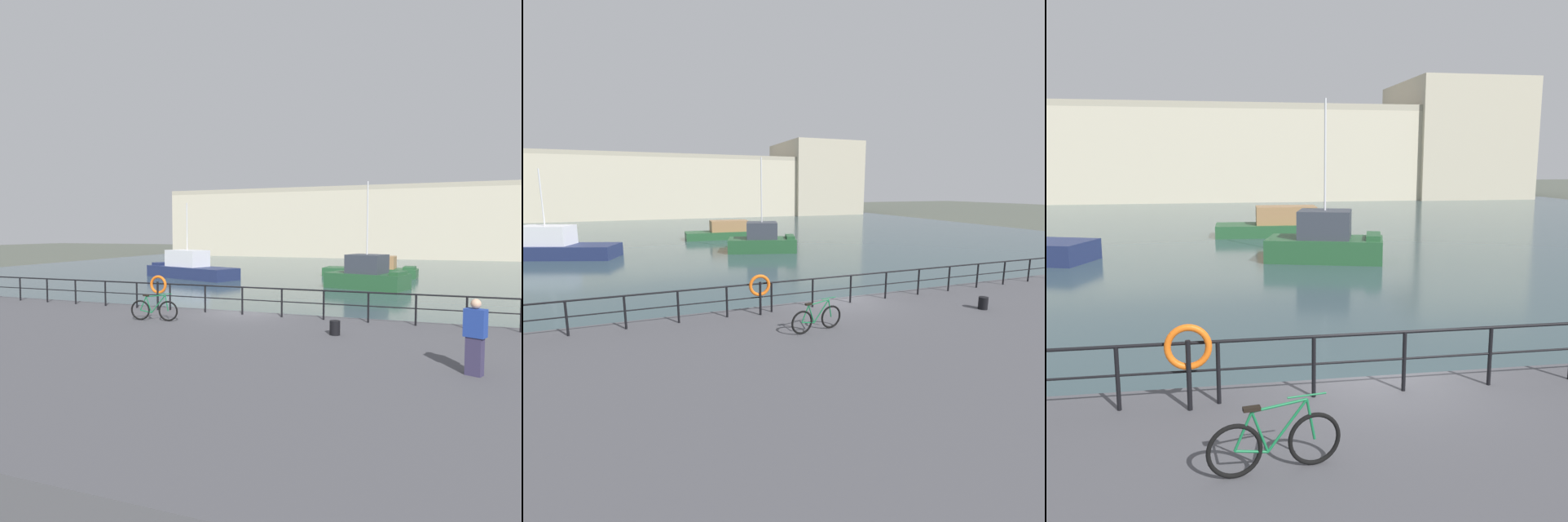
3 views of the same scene
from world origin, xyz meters
The scene contains 8 objects.
ground_plane centered at (0.00, 0.00, 0.00)m, with size 240.00×240.00×0.00m, color #4C5147.
water_basin centered at (0.00, 30.20, 0.01)m, with size 80.00×60.00×0.01m, color #33474C.
harbor_building centered at (6.79, 63.36, 5.68)m, with size 72.10×16.78×14.53m.
moored_green_narrowboat centered at (2.45, 17.36, 0.94)m, with size 6.10×4.23×7.65m.
moored_blue_motorboat centered at (1.60, 26.84, 0.71)m, with size 8.38×3.09×1.89m.
quay_railing centered at (-1.39, -0.75, 1.66)m, with size 25.22×0.07×1.08m.
parked_bicycle centered at (-2.29, -2.97, 1.32)m, with size 1.76×0.32×0.98m.
life_ring_stand centered at (-3.43, -0.87, 1.90)m, with size 0.75×0.16×1.40m.
Camera 3 is at (-3.02, -9.74, 4.86)m, focal length 39.71 mm.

